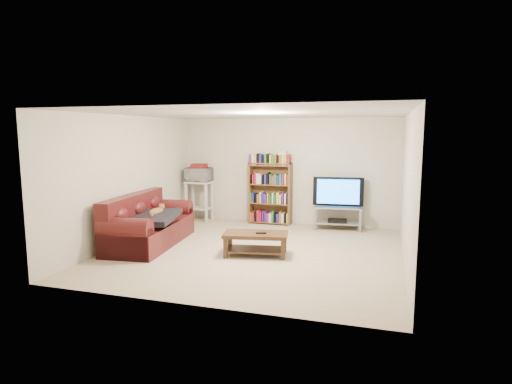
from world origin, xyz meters
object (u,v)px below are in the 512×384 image
(sofa, at_px, (146,227))
(bookshelf, at_px, (270,193))
(coffee_table, at_px, (256,240))
(tv_stand, at_px, (338,214))

(sofa, height_order, bookshelf, bookshelf)
(coffee_table, bearing_deg, bookshelf, 89.39)
(coffee_table, bearing_deg, sofa, 166.81)
(sofa, xyz_separation_m, tv_stand, (3.30, 2.29, 0.01))
(tv_stand, distance_m, bookshelf, 1.60)
(sofa, bearing_deg, coffee_table, -9.04)
(sofa, relative_size, bookshelf, 1.63)
(tv_stand, height_order, bookshelf, bookshelf)
(coffee_table, xyz_separation_m, tv_stand, (1.12, 2.40, 0.07))
(coffee_table, distance_m, tv_stand, 2.65)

